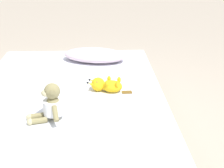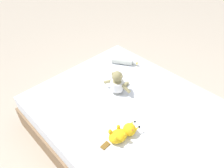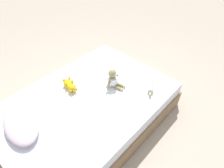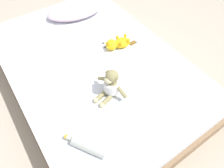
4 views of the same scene
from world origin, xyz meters
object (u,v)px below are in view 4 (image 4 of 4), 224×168
(bed, at_px, (94,75))
(plush_yellow_creature, at_px, (118,43))
(pillow, at_px, (74,11))
(plush_monkey, at_px, (111,85))
(glass_bottle, at_px, (88,147))

(bed, bearing_deg, plush_yellow_creature, 1.91)
(bed, distance_m, plush_yellow_creature, 0.37)
(pillow, height_order, plush_yellow_creature, pillow)
(pillow, distance_m, plush_yellow_creature, 0.67)
(bed, height_order, plush_monkey, plush_monkey)
(bed, height_order, plush_yellow_creature, plush_yellow_creature)
(pillow, bearing_deg, bed, -105.47)
(plush_yellow_creature, distance_m, glass_bottle, 0.97)
(bed, distance_m, glass_bottle, 0.82)
(pillow, relative_size, glass_bottle, 2.32)
(plush_monkey, bearing_deg, pillow, 76.54)
(plush_monkey, distance_m, glass_bottle, 0.46)
(bed, bearing_deg, pillow, 74.53)
(bed, relative_size, pillow, 3.28)
(pillow, bearing_deg, glass_bottle, -114.71)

